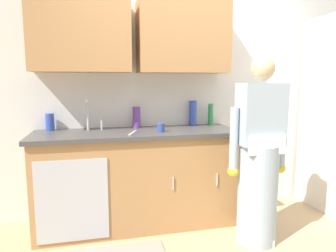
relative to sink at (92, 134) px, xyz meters
The scene contains 12 objects.
kitchen_wall_with_uppers 1.04m from the sink, 19.08° to the left, with size 4.80×0.44×2.70m.
closet_door_panel 2.44m from the sink, ahead, with size 1.10×0.04×2.10m, color silver.
counter_cabinet 0.63m from the sink, ahead, with size 1.90×0.62×0.90m.
countertop 0.42m from the sink, ahead, with size 1.96×0.66×0.04m, color #474442.
sink is the anchor object (origin of this frame).
person_at_sink 1.54m from the sink, 23.24° to the right, with size 0.55×0.34×1.62m.
bottle_dish_liquid 1.29m from the sink, ahead, with size 0.06×0.06×0.23m, color #2D8C4C.
bottle_water_tall 0.47m from the sink, 150.90° to the left, with size 0.08×0.08×0.17m, color #334CB2.
bottle_water_short 0.50m from the sink, 23.87° to the left, with size 0.08×0.08×0.22m, color #66388C.
bottle_soap 1.10m from the sink, 12.09° to the left, with size 0.08×0.08×0.27m, color #334CB2.
cup_by_sink 0.65m from the sink, 10.82° to the right, with size 0.08×0.08×0.08m, color #33478C.
knife_on_counter 0.38m from the sink, 17.57° to the right, with size 0.24×0.02×0.01m, color silver.
Camera 1 is at (-0.93, -2.19, 1.41)m, focal length 32.46 mm.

